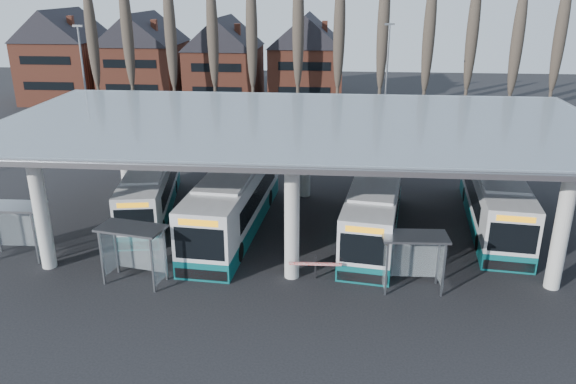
# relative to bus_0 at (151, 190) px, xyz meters

# --- Properties ---
(ground) EXTENTS (140.00, 140.00, 0.00)m
(ground) POSITION_rel_bus_0_xyz_m (9.17, -9.95, -1.42)
(ground) COLOR black
(ground) RESTS_ON ground
(station_canopy) EXTENTS (32.00, 16.00, 6.34)m
(station_canopy) POSITION_rel_bus_0_xyz_m (9.17, -1.95, 4.27)
(station_canopy) COLOR silver
(station_canopy) RESTS_ON ground
(poplar_row) EXTENTS (45.10, 1.10, 14.50)m
(poplar_row) POSITION_rel_bus_0_xyz_m (9.17, 23.05, 7.36)
(poplar_row) COLOR #473D33
(poplar_row) RESTS_ON ground
(townhouse_row) EXTENTS (36.80, 10.30, 12.25)m
(townhouse_row) POSITION_rel_bus_0_xyz_m (-6.58, 34.05, 4.52)
(townhouse_row) COLOR brown
(townhouse_row) RESTS_ON ground
(lamp_post_a) EXTENTS (0.80, 0.16, 10.17)m
(lamp_post_a) POSITION_rel_bus_0_xyz_m (-8.83, 12.05, 3.92)
(lamp_post_a) COLOR slate
(lamp_post_a) RESTS_ON ground
(lamp_post_b) EXTENTS (0.80, 0.16, 10.17)m
(lamp_post_b) POSITION_rel_bus_0_xyz_m (15.17, 16.05, 3.92)
(lamp_post_b) COLOR slate
(lamp_post_b) RESTS_ON ground
(bus_0) EXTENTS (4.05, 11.05, 3.01)m
(bus_0) POSITION_rel_bus_0_xyz_m (0.00, 0.00, 0.00)
(bus_0) COLOR silver
(bus_0) RESTS_ON ground
(bus_1) EXTENTS (3.71, 12.84, 3.52)m
(bus_1) POSITION_rel_bus_0_xyz_m (5.50, -1.93, 0.24)
(bus_1) COLOR silver
(bus_1) RESTS_ON ground
(bus_2) EXTENTS (4.17, 11.91, 3.24)m
(bus_2) POSITION_rel_bus_0_xyz_m (13.33, -2.10, 0.11)
(bus_2) COLOR silver
(bus_2) RESTS_ON ground
(bus_3) EXTENTS (3.86, 12.10, 3.30)m
(bus_3) POSITION_rel_bus_0_xyz_m (20.25, -0.24, 0.14)
(bus_3) COLOR silver
(bus_3) RESTS_ON ground
(shelter_0) EXTENTS (3.11, 1.61, 2.86)m
(shelter_0) POSITION_rel_bus_0_xyz_m (-4.86, -6.45, 0.66)
(shelter_0) COLOR gray
(shelter_0) RESTS_ON ground
(shelter_1) EXTENTS (3.25, 2.07, 2.80)m
(shelter_1) POSITION_rel_bus_0_xyz_m (1.97, -8.43, 0.62)
(shelter_1) COLOR gray
(shelter_1) RESTS_ON ground
(shelter_2) EXTENTS (2.97, 1.58, 2.70)m
(shelter_2) POSITION_rel_bus_0_xyz_m (14.69, -8.02, 0.54)
(shelter_2) COLOR gray
(shelter_2) RESTS_ON ground
(barrier) EXTENTS (2.43, 0.69, 1.21)m
(barrier) POSITION_rel_bus_0_xyz_m (10.29, -7.95, -0.48)
(barrier) COLOR black
(barrier) RESTS_ON ground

